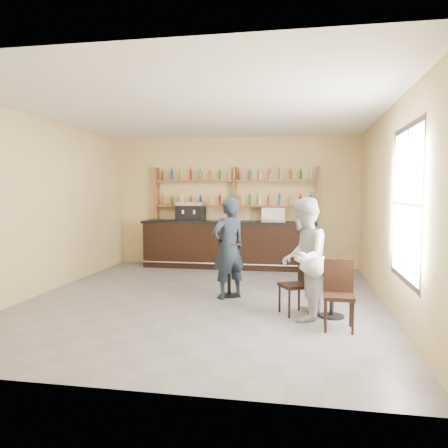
% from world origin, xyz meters
% --- Properties ---
extents(floor, '(7.00, 7.00, 0.00)m').
position_xyz_m(floor, '(0.00, 0.00, 0.00)').
color(floor, slate).
rests_on(floor, ground).
extents(ceiling, '(7.00, 7.00, 0.00)m').
position_xyz_m(ceiling, '(0.00, 0.00, 3.20)').
color(ceiling, white).
rests_on(ceiling, wall_back).
extents(wall_back, '(7.00, 0.00, 7.00)m').
position_xyz_m(wall_back, '(0.00, 3.50, 1.60)').
color(wall_back, tan).
rests_on(wall_back, floor).
extents(wall_front, '(7.00, 0.00, 7.00)m').
position_xyz_m(wall_front, '(0.00, -3.50, 1.60)').
color(wall_front, tan).
rests_on(wall_front, floor).
extents(wall_left, '(0.00, 7.00, 7.00)m').
position_xyz_m(wall_left, '(-3.00, 0.00, 1.60)').
color(wall_left, tan).
rests_on(wall_left, floor).
extents(wall_right, '(0.00, 7.00, 7.00)m').
position_xyz_m(wall_right, '(3.00, 0.00, 1.60)').
color(wall_right, tan).
rests_on(wall_right, floor).
extents(window_pane, '(0.00, 2.00, 2.00)m').
position_xyz_m(window_pane, '(2.99, -1.20, 1.70)').
color(window_pane, white).
rests_on(window_pane, wall_right).
extents(window_frame, '(0.04, 1.70, 2.10)m').
position_xyz_m(window_frame, '(2.99, -1.20, 1.70)').
color(window_frame, black).
rests_on(window_frame, wall_right).
extents(shelf_unit, '(4.00, 0.26, 1.40)m').
position_xyz_m(shelf_unit, '(0.00, 3.37, 1.81)').
color(shelf_unit, brown).
rests_on(shelf_unit, wall_back).
extents(liquor_bottles, '(3.68, 0.10, 1.00)m').
position_xyz_m(liquor_bottles, '(0.00, 3.37, 1.98)').
color(liquor_bottles, '#8C5919').
rests_on(liquor_bottles, shelf_unit).
extents(bar_counter, '(4.22, 0.82, 1.14)m').
position_xyz_m(bar_counter, '(-0.12, 3.15, 0.57)').
color(bar_counter, black).
rests_on(bar_counter, floor).
extents(espresso_machine, '(0.69, 0.48, 0.47)m').
position_xyz_m(espresso_machine, '(-1.06, 3.15, 1.37)').
color(espresso_machine, black).
rests_on(espresso_machine, bar_counter).
extents(pastry_case, '(0.58, 0.48, 0.34)m').
position_xyz_m(pastry_case, '(0.98, 3.15, 1.31)').
color(pastry_case, silver).
rests_on(pastry_case, bar_counter).
extents(pedestal_table, '(0.61, 0.61, 0.96)m').
position_xyz_m(pedestal_table, '(0.38, 0.31, 0.48)').
color(pedestal_table, black).
rests_on(pedestal_table, floor).
extents(napkin, '(0.17, 0.17, 0.00)m').
position_xyz_m(napkin, '(0.38, 0.31, 0.97)').
color(napkin, white).
rests_on(napkin, pedestal_table).
extents(donut, '(0.14, 0.14, 0.04)m').
position_xyz_m(donut, '(0.39, 0.30, 0.99)').
color(donut, '#C28047').
rests_on(donut, napkin).
extents(cup_pedestal, '(0.15, 0.15, 0.09)m').
position_xyz_m(cup_pedestal, '(0.52, 0.41, 1.01)').
color(cup_pedestal, white).
rests_on(cup_pedestal, pedestal_table).
extents(man_main, '(0.76, 0.75, 1.77)m').
position_xyz_m(man_main, '(0.39, 0.17, 0.88)').
color(man_main, black).
rests_on(man_main, floor).
extents(cafe_table, '(0.68, 0.68, 0.71)m').
position_xyz_m(cafe_table, '(2.10, -0.70, 0.36)').
color(cafe_table, black).
rests_on(cafe_table, floor).
extents(cup_cafe, '(0.10, 0.10, 0.09)m').
position_xyz_m(cup_cafe, '(2.15, -0.70, 0.76)').
color(cup_cafe, white).
rests_on(cup_cafe, cafe_table).
extents(chair_west, '(0.53, 0.53, 0.91)m').
position_xyz_m(chair_west, '(1.55, -0.65, 0.45)').
color(chair_west, black).
rests_on(chair_west, floor).
extents(chair_south, '(0.41, 0.41, 0.94)m').
position_xyz_m(chair_south, '(2.15, -1.30, 0.47)').
color(chair_south, black).
rests_on(chair_south, floor).
extents(patron_second, '(0.80, 0.96, 1.78)m').
position_xyz_m(patron_second, '(1.67, -0.86, 0.89)').
color(patron_second, '#AAA9AF').
rests_on(patron_second, floor).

